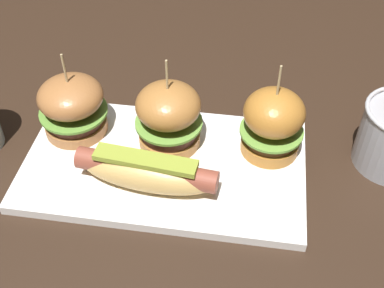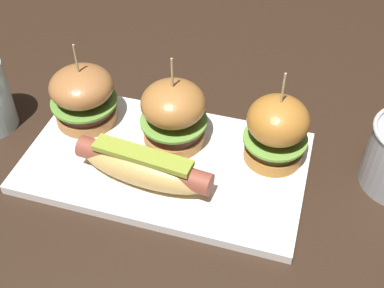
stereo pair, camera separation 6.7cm
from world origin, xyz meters
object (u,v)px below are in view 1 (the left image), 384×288
Objects in this scene: platter_main at (165,165)px; slider_left at (72,106)px; hot_dog at (146,171)px; slider_right at (273,122)px; slider_center at (170,116)px.

platter_main is 0.16m from slider_left.
slider_right is at bearing 30.21° from hot_dog.
slider_center is at bearing -2.41° from slider_left.
hot_dog is 1.33× the size of slider_right.
slider_center reaches higher than hot_dog.
slider_center reaches higher than slider_left.
slider_left is 0.29m from slider_right.
slider_right reaches higher than slider_left.
hot_dog is at bearing -107.63° from platter_main.
slider_left is at bearing 179.98° from slider_right.
hot_dog is 0.19m from slider_right.
hot_dog is 1.35× the size of slider_center.
slider_left reaches higher than platter_main.
hot_dog is 1.44× the size of slider_left.
slider_center is at bearing 86.99° from platter_main.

